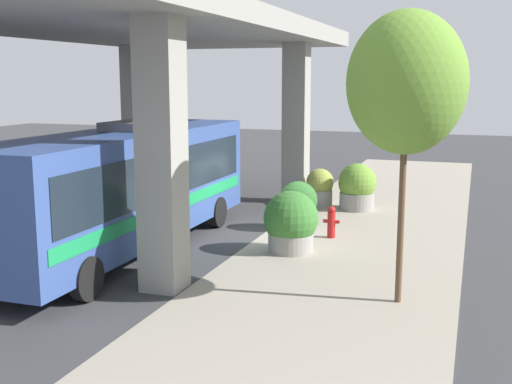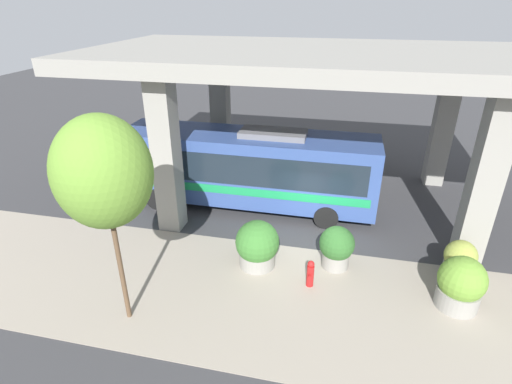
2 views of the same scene
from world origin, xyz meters
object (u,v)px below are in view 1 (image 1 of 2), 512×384
object	(u,v)px
planter_middle	(291,223)
planter_extra	(320,187)
planter_front	(357,188)
bus	(125,183)
street_tree_near	(407,83)
fire_hydrant	(331,222)
planter_back	(298,205)

from	to	relation	value
planter_middle	planter_extra	distance (m)	6.80
planter_front	planter_extra	xyz separation A→B (m)	(1.48, -0.30, -0.13)
bus	planter_front	bearing A→B (deg)	-122.87
planter_front	planter_middle	xyz separation A→B (m)	(0.70, 6.46, -0.01)
bus	street_tree_near	world-z (taller)	street_tree_near
planter_front	bus	bearing A→B (deg)	57.13
fire_hydrant	planter_middle	xyz separation A→B (m)	(0.73, 1.94, 0.34)
planter_front	street_tree_near	bearing A→B (deg)	105.29
planter_front	street_tree_near	world-z (taller)	street_tree_near
planter_middle	street_tree_near	bearing A→B (deg)	136.21
fire_hydrant	planter_front	distance (m)	4.53
bus	planter_front	xyz separation A→B (m)	(-5.08, -7.86, -1.12)
bus	street_tree_near	xyz separation A→B (m)	(-7.72, 1.80, 2.75)
bus	planter_extra	size ratio (longest dim) A/B	7.72
bus	fire_hydrant	size ratio (longest dim) A/B	11.22
planter_front	planter_middle	distance (m)	6.49
street_tree_near	fire_hydrant	bearing A→B (deg)	-63.12
bus	fire_hydrant	bearing A→B (deg)	-146.84
planter_extra	fire_hydrant	bearing A→B (deg)	107.40
planter_front	planter_middle	bearing A→B (deg)	83.82
planter_extra	planter_back	bearing A→B (deg)	93.54
street_tree_near	bus	bearing A→B (deg)	-13.14
planter_front	planter_middle	world-z (taller)	planter_middle
planter_front	planter_back	world-z (taller)	planter_front
planter_front	planter_back	bearing A→B (deg)	71.90
street_tree_near	planter_middle	bearing A→B (deg)	-43.79
fire_hydrant	planter_extra	xyz separation A→B (m)	(1.51, -4.82, 0.22)
fire_hydrant	planter_extra	world-z (taller)	planter_extra
bus	planter_middle	size ratio (longest dim) A/B	6.38
planter_back	planter_extra	bearing A→B (deg)	-86.46
bus	planter_back	world-z (taller)	bus
fire_hydrant	planter_back	distance (m)	1.51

